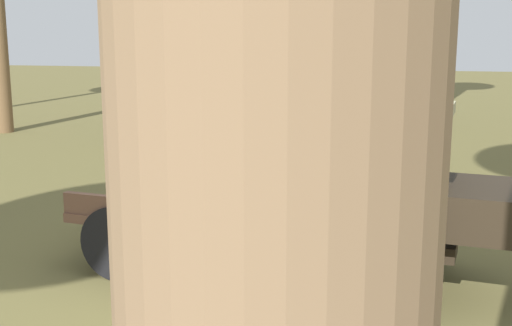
# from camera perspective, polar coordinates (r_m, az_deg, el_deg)

# --- Properties ---
(ground_plane) EXTENTS (60.00, 60.00, 0.00)m
(ground_plane) POSITION_cam_1_polar(r_m,az_deg,el_deg) (7.51, -1.07, -9.15)
(ground_plane) COLOR brown
(truck) EXTENTS (4.62, 2.34, 1.84)m
(truck) POSITION_cam_1_polar(r_m,az_deg,el_deg) (7.28, 4.04, -2.45)
(truck) COLOR black
(truck) RESTS_ON ground
(farmer) EXTENTS (0.53, 0.49, 1.78)m
(farmer) POSITION_cam_1_polar(r_m,az_deg,el_deg) (9.28, -5.06, 1.42)
(farmer) COLOR #515E67
(farmer) RESTS_ON ground
(wooden_crate) EXTENTS (0.66, 0.65, 0.49)m
(wooden_crate) POSITION_cam_1_polar(r_m,az_deg,el_deg) (9.02, -10.53, -4.09)
(wooden_crate) COLOR olive
(wooden_crate) RESTS_ON ground
(loose_banana_bunch) EXTENTS (0.65, 0.63, 0.41)m
(loose_banana_bunch) POSITION_cam_1_polar(r_m,az_deg,el_deg) (10.07, -0.72, -2.45)
(loose_banana_bunch) COLOR #AEBF46
(loose_banana_bunch) RESTS_ON ground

